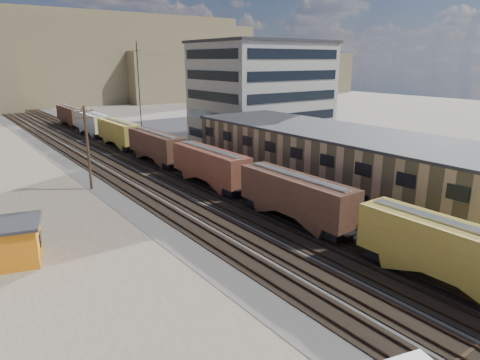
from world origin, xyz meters
TOP-DOWN VIEW (x-y plane):
  - ballast_bed at (0.00, 50.00)m, footprint 18.00×200.00m
  - asphalt_lot at (22.00, 35.00)m, footprint 26.00×120.00m
  - rail_tracks at (-0.55, 50.00)m, footprint 11.40×200.00m
  - freight_train at (3.80, 42.29)m, footprint 3.00×119.74m
  - warehouse at (14.98, 25.00)m, footprint 12.40×40.40m
  - office_tower at (27.95, 54.95)m, footprint 22.60×18.60m
  - utility_pole_north at (-8.50, 42.00)m, footprint 2.20×0.32m
  - radio_mast at (6.00, 60.00)m, footprint 1.20×0.16m
  - maintenance_shed at (-19.05, 26.00)m, footprint 4.49×5.21m
  - parked_car_blue at (24.43, 42.16)m, footprint 6.51×5.53m
  - parked_car_far at (27.39, 43.27)m, footprint 3.07×4.39m

SIDE VIEW (x-z plane):
  - asphalt_lot at x=22.00m, z-range 0.00..0.04m
  - ballast_bed at x=0.00m, z-range 0.00..0.06m
  - rail_tracks at x=-0.55m, z-range -0.01..0.23m
  - parked_car_far at x=27.39m, z-range 0.00..1.39m
  - parked_car_blue at x=24.43m, z-range 0.00..1.66m
  - maintenance_shed at x=-19.05m, z-range 0.04..3.31m
  - freight_train at x=3.80m, z-range 0.56..5.02m
  - warehouse at x=14.98m, z-range 0.03..7.28m
  - utility_pole_north at x=-8.50m, z-range 0.30..10.30m
  - radio_mast at x=6.00m, z-range 0.12..18.12m
  - office_tower at x=27.95m, z-range 0.04..18.49m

